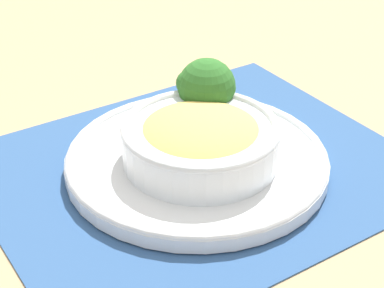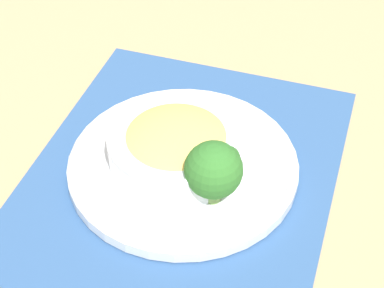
% 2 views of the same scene
% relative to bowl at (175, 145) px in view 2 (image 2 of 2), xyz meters
% --- Properties ---
extents(ground_plane, '(4.00, 4.00, 0.00)m').
position_rel_bowl_xyz_m(ground_plane, '(-0.00, 0.01, -0.05)').
color(ground_plane, tan).
extents(placemat, '(0.53, 0.46, 0.00)m').
position_rel_bowl_xyz_m(placemat, '(-0.00, 0.01, -0.05)').
color(placemat, '#2D5184').
rests_on(placemat, ground_plane).
extents(plate, '(0.31, 0.31, 0.02)m').
position_rel_bowl_xyz_m(plate, '(-0.00, 0.01, -0.03)').
color(plate, silver).
rests_on(plate, placemat).
extents(bowl, '(0.18, 0.18, 0.06)m').
position_rel_bowl_xyz_m(bowl, '(0.00, 0.00, 0.00)').
color(bowl, silver).
rests_on(bowl, plate).
extents(broccoli_floret, '(0.07, 0.07, 0.09)m').
position_rel_bowl_xyz_m(broccoli_floret, '(0.04, 0.07, 0.02)').
color(broccoli_floret, '#759E51').
rests_on(broccoli_floret, plate).
extents(carrot_slice_near, '(0.04, 0.04, 0.01)m').
position_rel_bowl_xyz_m(carrot_slice_near, '(-0.04, 0.06, -0.03)').
color(carrot_slice_near, orange).
rests_on(carrot_slice_near, plate).
extents(carrot_slice_middle, '(0.04, 0.04, 0.01)m').
position_rel_bowl_xyz_m(carrot_slice_middle, '(-0.06, 0.04, -0.03)').
color(carrot_slice_middle, orange).
rests_on(carrot_slice_middle, plate).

